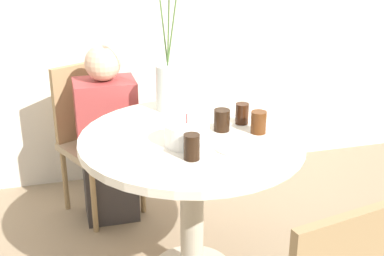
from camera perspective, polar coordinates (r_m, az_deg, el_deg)
name	(u,v)px	position (r m, az deg, el deg)	size (l,w,h in m)	color
dining_table	(192,164)	(2.52, 0.00, -3.91)	(1.05, 1.05, 0.77)	silver
chair_far_back	(93,131)	(3.26, -10.48, -0.34)	(0.53, 0.53, 0.90)	#9E896B
birthday_cake	(187,134)	(2.36, -0.55, -0.61)	(0.20, 0.20, 0.15)	white
flower_vase	(169,76)	(2.73, -2.52, 5.57)	(0.15, 0.24, 0.80)	silver
side_plate	(237,147)	(2.35, 4.87, -2.02)	(0.21, 0.21, 0.01)	silver
drink_glass_0	(192,147)	(2.22, -0.03, -2.02)	(0.07, 0.07, 0.11)	black
drink_glass_1	(222,120)	(2.51, 3.20, 0.85)	(0.08, 0.08, 0.10)	black
drink_glass_2	(259,122)	(2.50, 7.12, 0.62)	(0.07, 0.07, 0.10)	#51280F
drink_glass_3	(242,114)	(2.60, 5.36, 1.54)	(0.07, 0.07, 0.10)	#33190C
person_boy	(108,141)	(3.14, -8.97, -1.34)	(0.34, 0.24, 1.06)	#383333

